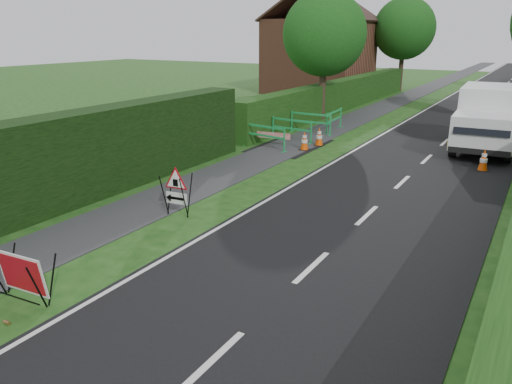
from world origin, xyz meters
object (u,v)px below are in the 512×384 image
at_px(triangle_sign, 175,188).
at_px(works_van, 487,117).
at_px(red_rect_sign, 22,275).
at_px(hatchback_car, 486,103).

bearing_deg(triangle_sign, works_van, 59.18).
xyz_separation_m(triangle_sign, works_van, (5.89, 12.45, 0.54)).
bearing_deg(works_van, red_rect_sign, -110.80).
height_order(red_rect_sign, triangle_sign, triangle_sign).
relative_size(red_rect_sign, works_van, 0.20).
xyz_separation_m(red_rect_sign, hatchback_car, (4.31, 27.56, 0.08)).
relative_size(works_van, hatchback_car, 1.58).
distance_m(triangle_sign, hatchback_car, 23.29).
bearing_deg(red_rect_sign, works_van, 68.28).
bearing_deg(works_van, hatchback_car, 93.15).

